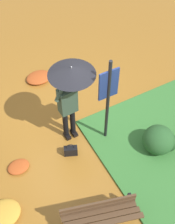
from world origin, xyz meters
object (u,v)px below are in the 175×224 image
Objects in this scene: handbag at (71,151)px; person_with_umbrella at (70,86)px; park_bench at (101,216)px; info_sign_post at (108,94)px.

person_with_umbrella is at bearing 59.32° from handbag.
person_with_umbrella is 1.42× the size of park_bench.
park_bench reaches higher than handbag.
park_bench is at bearing -97.24° from handbag.
handbag is 1.74m from park_bench.
handbag is at bearing 82.76° from park_bench.
info_sign_post is at bearing 56.99° from park_bench.
person_with_umbrella is at bearing 143.39° from info_sign_post.
person_with_umbrella is 1.55m from handbag.
info_sign_post is 1.60× the size of park_bench.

